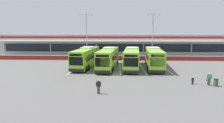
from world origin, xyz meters
The scene contains 18 objects.
ground_plane centered at (0.00, 0.00, 0.00)m, with size 200.00×200.00×0.00m, color #605E5B.
terminal_building centered at (0.00, 26.91, 3.01)m, with size 70.00×13.00×6.00m.
red_barrier_wall centered at (0.00, 14.50, 0.56)m, with size 60.00×0.40×1.10m.
coach_bus_leftmost centered at (-6.53, 6.36, 1.79)m, with size 3.88×12.33×3.78m.
coach_bus_left_centre centered at (-2.19, 5.38, 1.79)m, with size 3.88×12.33×3.78m.
coach_bus_centre centered at (2.18, 5.61, 1.79)m, with size 3.88×12.33×3.78m.
coach_bus_right_centre centered at (6.35, 5.91, 1.79)m, with size 3.88×12.33×3.78m.
bay_stripe_far_west centered at (-8.40, 6.00, 0.00)m, with size 0.14×13.00×0.01m, color silver.
bay_stripe_west centered at (-4.20, 6.00, 0.00)m, with size 0.14×13.00×0.01m, color silver.
bay_stripe_mid_west centered at (0.00, 6.00, 0.00)m, with size 0.14×13.00×0.01m, color silver.
bay_stripe_centre centered at (4.20, 6.00, 0.00)m, with size 0.14×13.00×0.01m, color silver.
bay_stripe_mid_east centered at (8.40, 6.00, 0.00)m, with size 0.14×13.00×0.01m, color silver.
pedestrian_with_handbag centered at (11.21, -5.09, 0.86)m, with size 0.63×0.48×1.62m.
pedestrian_in_dark_coat centered at (-2.43, -8.82, 0.87)m, with size 0.53×0.30×1.62m.
pedestrian_child centered at (9.27, -4.89, 0.54)m, with size 0.33×0.18×1.00m.
lamp_post_west centered at (-8.27, 16.59, 6.29)m, with size 3.24×0.28×11.00m.
lamp_post_centre centered at (7.93, 16.45, 6.29)m, with size 3.24×0.28×11.00m.
litter_bin centered at (11.86, -5.52, 0.47)m, with size 0.54×0.54×0.93m.
Camera 1 is at (-0.23, -27.23, 6.69)m, focal length 28.32 mm.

